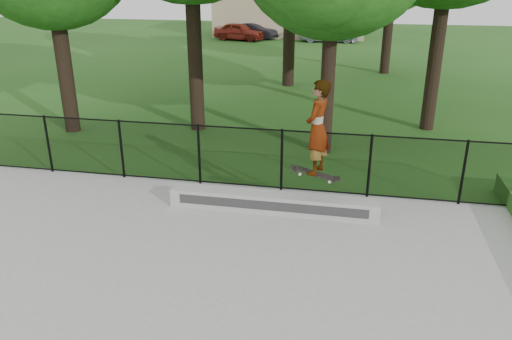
% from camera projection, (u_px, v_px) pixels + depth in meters
% --- Properties ---
extents(grind_ledge, '(4.49, 0.40, 0.41)m').
position_uv_depth(grind_ledge, '(273.00, 203.00, 10.69)').
color(grind_ledge, '#9D9D99').
rests_on(grind_ledge, concrete_slab).
extents(car_a, '(4.14, 2.47, 1.33)m').
position_uv_depth(car_a, '(239.00, 31.00, 38.42)').
color(car_a, maroon).
rests_on(car_a, ground).
extents(car_b, '(3.53, 2.21, 1.20)m').
position_uv_depth(car_b, '(255.00, 31.00, 39.41)').
color(car_b, black).
rests_on(car_b, ground).
extents(car_c, '(4.18, 2.01, 1.29)m').
position_uv_depth(car_c, '(328.00, 33.00, 37.61)').
color(car_c, '#969CAA').
rests_on(car_c, ground).
extents(skater_airborne, '(0.82, 0.78, 2.08)m').
position_uv_depth(skater_airborne, '(317.00, 129.00, 9.77)').
color(skater_airborne, black).
rests_on(skater_airborne, ground).
extents(chainlink_fence, '(16.06, 0.06, 1.50)m').
position_uv_depth(chainlink_fence, '(199.00, 154.00, 11.94)').
color(chainlink_fence, black).
rests_on(chainlink_fence, concrete_slab).
extents(distant_building, '(12.40, 6.40, 4.30)m').
position_uv_depth(distant_building, '(292.00, 8.00, 41.08)').
color(distant_building, tan).
rests_on(distant_building, ground).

